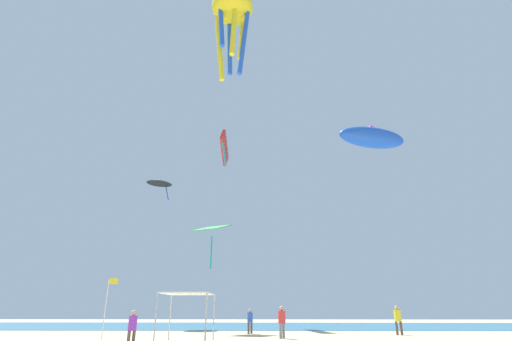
# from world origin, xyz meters

# --- Properties ---
(ocean_strip) EXTENTS (110.00, 20.85, 0.03)m
(ocean_strip) POSITION_xyz_m (0.00, 26.04, 0.01)
(ocean_strip) COLOR teal
(ocean_strip) RESTS_ON ground
(canopy_tent) EXTENTS (2.63, 3.14, 2.50)m
(canopy_tent) POSITION_xyz_m (-4.97, 3.87, 2.36)
(canopy_tent) COLOR #B2B2B7
(canopy_tent) RESTS_ON ground
(person_near_tent) EXTENTS (0.40, 0.40, 1.70)m
(person_near_tent) POSITION_xyz_m (-1.83, 11.53, 1.00)
(person_near_tent) COLOR brown
(person_near_tent) RESTS_ON ground
(person_leftmost) EXTENTS (0.44, 0.44, 1.85)m
(person_leftmost) POSITION_xyz_m (0.30, 6.82, 1.09)
(person_leftmost) COLOR slate
(person_leftmost) RESTS_ON ground
(person_central) EXTENTS (0.50, 0.45, 1.90)m
(person_central) POSITION_xyz_m (8.46, 10.29, 1.12)
(person_central) COLOR brown
(person_central) RESTS_ON ground
(person_rightmost) EXTENTS (0.38, 0.39, 1.61)m
(person_rightmost) POSITION_xyz_m (-6.76, 0.42, 0.95)
(person_rightmost) COLOR brown
(person_rightmost) RESTS_ON ground
(banner_flag) EXTENTS (0.61, 0.06, 3.46)m
(banner_flag) POSITION_xyz_m (-10.29, 6.00, 2.10)
(banner_flag) COLOR silver
(banner_flag) RESTS_ON ground
(kite_diamond_green) EXTENTS (3.25, 3.20, 3.77)m
(kite_diamond_green) POSITION_xyz_m (-5.16, 13.58, 7.96)
(kite_diamond_green) COLOR green
(kite_delta_black) EXTENTS (3.97, 3.96, 2.35)m
(kite_delta_black) POSITION_xyz_m (-12.70, 22.61, 15.39)
(kite_delta_black) COLOR black
(kite_inflatable_blue) EXTENTS (7.88, 4.36, 2.75)m
(kite_inflatable_blue) POSITION_xyz_m (10.69, 18.46, 18.71)
(kite_inflatable_blue) COLOR blue
(kite_parafoil_red) EXTENTS (0.66, 5.25, 3.19)m
(kite_parafoil_red) POSITION_xyz_m (-5.68, 25.08, 20.49)
(kite_parafoil_red) COLOR red
(kite_octopus_yellow) EXTENTS (4.45, 4.45, 7.44)m
(kite_octopus_yellow) POSITION_xyz_m (-3.05, 4.85, 23.07)
(kite_octopus_yellow) COLOR yellow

